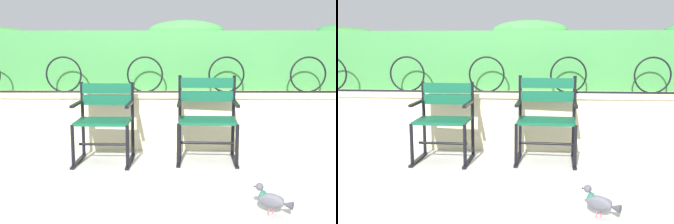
# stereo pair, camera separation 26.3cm
# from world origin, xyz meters

# --- Properties ---
(ground_plane) EXTENTS (60.00, 60.00, 0.00)m
(ground_plane) POSITION_xyz_m (0.00, 0.00, 0.00)
(ground_plane) COLOR #B7B5AF
(stone_wall) EXTENTS (7.71, 0.41, 0.67)m
(stone_wall) POSITION_xyz_m (0.00, 0.76, 0.34)
(stone_wall) COLOR beige
(stone_wall) RESTS_ON ground
(iron_arch_fence) EXTENTS (7.16, 0.02, 0.42)m
(iron_arch_fence) POSITION_xyz_m (-0.23, 0.68, 0.86)
(iron_arch_fence) COLOR black
(iron_arch_fence) RESTS_ON stone_wall
(hedge_row) EXTENTS (7.55, 0.51, 0.86)m
(hedge_row) POSITION_xyz_m (0.01, 1.19, 1.06)
(hedge_row) COLOR #387A3D
(hedge_row) RESTS_ON stone_wall
(park_chair_left) EXTENTS (0.60, 0.54, 0.83)m
(park_chair_left) POSITION_xyz_m (-0.67, 0.19, 0.46)
(park_chair_left) COLOR #0F4C33
(park_chair_left) RESTS_ON ground
(park_chair_right) EXTENTS (0.66, 0.55, 0.90)m
(park_chair_right) POSITION_xyz_m (0.42, 0.26, 0.47)
(park_chair_right) COLOR #0F4C33
(park_chair_right) RESTS_ON ground
(pigeon_far_side) EXTENTS (0.27, 0.20, 0.22)m
(pigeon_far_side) POSITION_xyz_m (0.76, -1.18, 0.11)
(pigeon_far_side) COLOR #5B5B66
(pigeon_far_side) RESTS_ON ground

